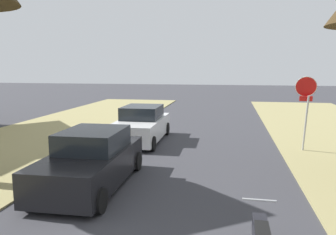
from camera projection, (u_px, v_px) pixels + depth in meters
stop_sign_far at (306, 97)px, 13.14m from camera, size 0.82×0.72×2.91m
parked_sedan_black at (92, 161)px, 9.49m from camera, size 1.99×4.42×1.57m
parked_sedan_white at (141, 125)px, 15.22m from camera, size 1.99×4.42×1.57m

